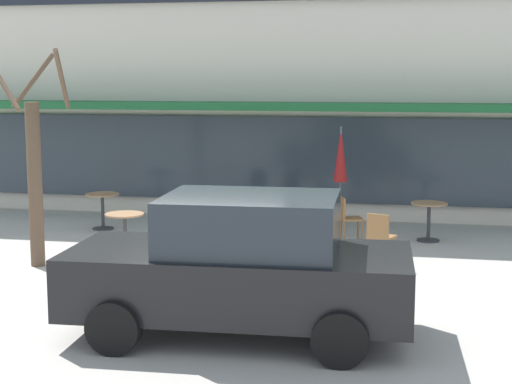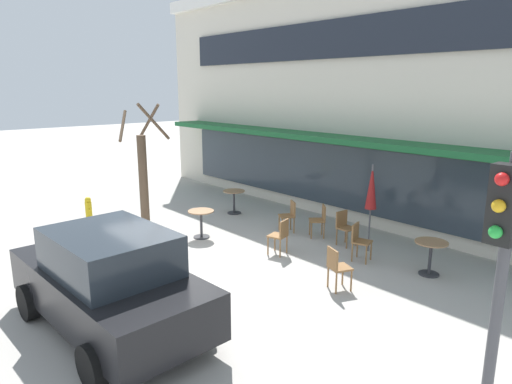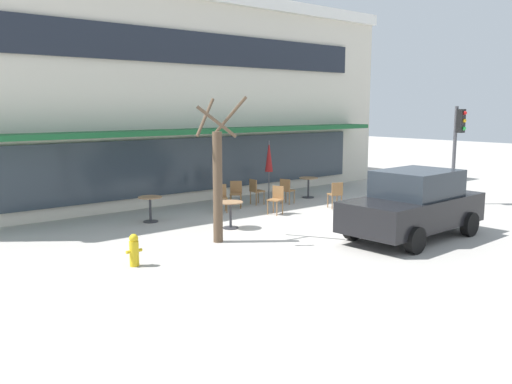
{
  "view_description": "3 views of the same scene",
  "coord_description": "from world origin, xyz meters",
  "views": [
    {
      "loc": [
        3.2,
        -11.34,
        3.19
      ],
      "look_at": [
        0.47,
        2.54,
        1.1
      ],
      "focal_mm": 55.0,
      "sensor_mm": 36.0,
      "label": 1
    },
    {
      "loc": [
        8.11,
        -4.98,
        4.02
      ],
      "look_at": [
        -0.75,
        2.83,
        1.29
      ],
      "focal_mm": 32.0,
      "sensor_mm": 36.0,
      "label": 2
    },
    {
      "loc": [
        -10.72,
        -10.13,
        3.37
      ],
      "look_at": [
        -0.34,
        2.35,
        0.82
      ],
      "focal_mm": 38.0,
      "sensor_mm": 36.0,
      "label": 3
    }
  ],
  "objects": [
    {
      "name": "cafe_table_streetside",
      "position": [
        -3.09,
        3.94,
        0.52
      ],
      "size": [
        0.7,
        0.7,
        0.76
      ],
      "color": "#333338",
      "rests_on": "ground"
    },
    {
      "name": "cafe_chair_0",
      "position": [
        2.07,
        3.58,
        0.53
      ],
      "size": [
        0.5,
        0.5,
        0.89
      ],
      "color": "olive",
      "rests_on": "ground"
    },
    {
      "name": "fire_hydrant",
      "position": [
        -5.56,
        0.15,
        0.35
      ],
      "size": [
        0.36,
        0.2,
        0.71
      ],
      "color": "gold",
      "rests_on": "ground"
    },
    {
      "name": "cafe_chair_3",
      "position": [
        0.58,
        2.45,
        0.53
      ],
      "size": [
        0.5,
        0.5,
        0.89
      ],
      "color": "olive",
      "rests_on": "ground"
    },
    {
      "name": "street_tree",
      "position": [
        -2.94,
        0.72,
        1.6
      ],
      "size": [
        1.35,
        1.34,
        3.64
      ],
      "color": "brown",
      "rests_on": "ground"
    },
    {
      "name": "cafe_chair_1",
      "position": [
        2.75,
        1.9,
        0.53
      ],
      "size": [
        0.52,
        0.52,
        0.89
      ],
      "color": "olive",
      "rests_on": "ground"
    },
    {
      "name": "parked_sedan",
      "position": [
        1.22,
        -2.16,
        0.88
      ],
      "size": [
        4.26,
        2.14,
        1.76
      ],
      "color": "black",
      "rests_on": "ground"
    },
    {
      "name": "cafe_chair_5",
      "position": [
        0.31,
        4.21,
        0.53
      ],
      "size": [
        0.56,
        0.56,
        0.89
      ],
      "color": "olive",
      "rests_on": "ground"
    },
    {
      "name": "ground_plane",
      "position": [
        0.0,
        0.0,
        0.0
      ],
      "size": [
        80.0,
        80.0,
        0.0
      ],
      "primitive_type": "plane",
      "color": "#ADA8A0"
    },
    {
      "name": "patio_umbrella_green_folded",
      "position": [
        1.86,
        4.28,
        1.63
      ],
      "size": [
        0.28,
        0.28,
        2.2
      ],
      "color": "#4C4C51",
      "rests_on": "ground"
    },
    {
      "name": "cafe_chair_4",
      "position": [
        -0.55,
        3.9,
        0.53
      ],
      "size": [
        0.55,
        0.55,
        0.89
      ],
      "color": "olive",
      "rests_on": "ground"
    },
    {
      "name": "cafe_table_near_wall",
      "position": [
        3.61,
        4.04,
        0.52
      ],
      "size": [
        0.7,
        0.7,
        0.76
      ],
      "color": "#333338",
      "rests_on": "ground"
    },
    {
      "name": "building_facade",
      "position": [
        0.0,
        9.97,
        3.73
      ],
      "size": [
        19.06,
        9.1,
        7.47
      ],
      "color": "beige",
      "rests_on": "ground"
    },
    {
      "name": "cafe_table_by_tree",
      "position": [
        -1.77,
        1.75,
        0.52
      ],
      "size": [
        0.7,
        0.7,
        0.76
      ],
      "color": "#333338",
      "rests_on": "ground"
    },
    {
      "name": "traffic_light_pole",
      "position": [
        6.49,
        -0.25,
        2.3
      ],
      "size": [
        0.26,
        0.44,
        3.4
      ],
      "color": "#47474C",
      "rests_on": "ground"
    },
    {
      "name": "cafe_chair_2",
      "position": [
        1.16,
        4.19,
        0.53
      ],
      "size": [
        0.42,
        0.42,
        0.89
      ],
      "color": "olive",
      "rests_on": "ground"
    }
  ]
}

